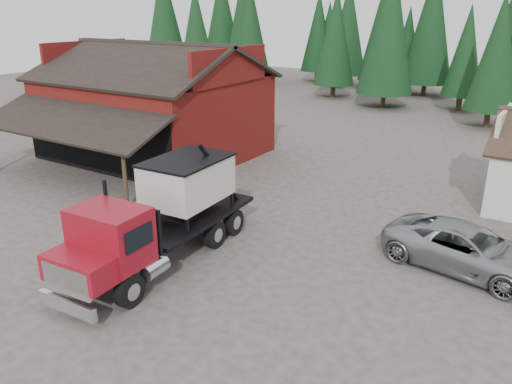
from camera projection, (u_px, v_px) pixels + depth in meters
The scene contains 9 objects.
ground at pixel (189, 252), 19.62m from camera, with size 120.00×120.00×0.00m, color #493F39.
red_barn at pixel (154, 113), 32.09m from camera, with size 12.80×13.63×7.18m.
conifer_backdrop at pixel (444, 99), 52.84m from camera, with size 76.00×16.00×16.00m, color black, non-canonical shape.
near_pine_a at pixel (196, 36), 50.69m from camera, with size 4.40×4.40×11.40m.
near_pine_b at pixel (498, 52), 38.28m from camera, with size 3.96×3.96×10.40m.
near_pine_d at pixel (389, 28), 45.98m from camera, with size 5.28×5.28×13.40m.
feed_truck at pixel (163, 212), 18.40m from camera, with size 3.12×9.36×4.17m.
silver_car at pixel (468, 249), 18.07m from camera, with size 2.75×5.96×1.66m, color #989B9F.
equip_box at pixel (175, 227), 21.16m from camera, with size 0.70×1.10×0.60m, color maroon.
Camera 1 is at (11.70, -13.41, 8.99)m, focal length 35.00 mm.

